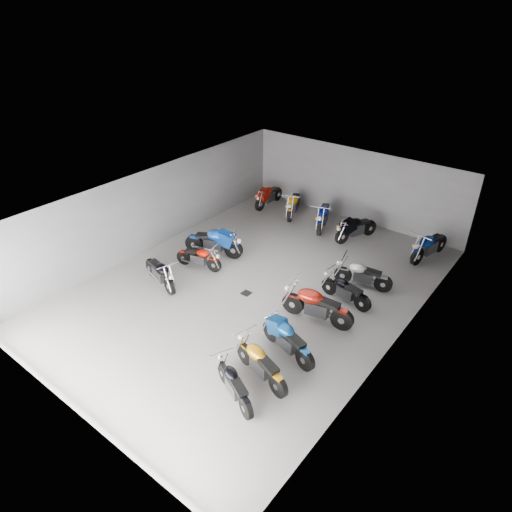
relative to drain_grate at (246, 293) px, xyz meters
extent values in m
plane|color=gray|center=(0.00, 0.50, -0.01)|extent=(14.00, 14.00, 0.00)
cube|color=slate|center=(0.00, 7.50, 1.59)|extent=(10.00, 0.10, 3.20)
cube|color=slate|center=(-5.00, 0.50, 1.59)|extent=(0.10, 14.00, 3.20)
cube|color=slate|center=(5.00, 0.50, 1.59)|extent=(0.10, 14.00, 3.20)
cube|color=black|center=(0.00, 0.50, 3.21)|extent=(10.00, 14.00, 0.04)
cube|color=black|center=(0.00, 0.00, 0.00)|extent=(0.32, 0.32, 0.01)
cylinder|color=black|center=(-2.02, -1.61, 0.31)|extent=(0.65, 0.30, 0.64)
cylinder|color=black|center=(-3.41, -1.21, 0.31)|extent=(0.65, 0.32, 0.64)
cube|color=#2D2D30|center=(-2.71, -1.41, 0.41)|extent=(0.70, 0.46, 0.40)
ellipsoid|color=black|center=(-2.50, -1.47, 0.73)|extent=(0.76, 0.57, 0.36)
cube|color=black|center=(-3.02, -1.32, 0.69)|extent=(0.66, 0.43, 0.18)
cylinder|color=black|center=(-1.80, 0.36, 0.28)|extent=(0.58, 0.24, 0.57)
cylinder|color=black|center=(-3.05, 0.06, 0.28)|extent=(0.58, 0.26, 0.57)
cube|color=#2D2D30|center=(-2.43, 0.21, 0.37)|extent=(0.62, 0.39, 0.36)
ellipsoid|color=#A41002|center=(-2.24, 0.26, 0.65)|extent=(0.67, 0.49, 0.32)
cube|color=black|center=(-2.70, 0.14, 0.62)|extent=(0.58, 0.37, 0.16)
cylinder|color=black|center=(-1.87, 1.54, 0.35)|extent=(0.73, 0.39, 0.72)
cylinder|color=black|center=(-3.40, 0.97, 0.35)|extent=(0.74, 0.41, 0.72)
cube|color=#2D2D30|center=(-2.64, 1.26, 0.47)|extent=(0.80, 0.57, 0.45)
ellipsoid|color=#1244A5|center=(-2.40, 1.34, 0.83)|extent=(0.88, 0.69, 0.41)
cube|color=black|center=(-2.98, 1.13, 0.78)|extent=(0.75, 0.53, 0.21)
cylinder|color=black|center=(2.08, -3.48, 0.28)|extent=(0.57, 0.34, 0.57)
cylinder|color=black|center=(3.26, -4.02, 0.28)|extent=(0.58, 0.36, 0.57)
cube|color=#2D2D30|center=(2.67, -3.75, 0.37)|extent=(0.64, 0.48, 0.36)
ellipsoid|color=black|center=(2.49, -3.67, 0.66)|extent=(0.70, 0.58, 0.32)
cube|color=black|center=(2.93, -3.87, 0.62)|extent=(0.60, 0.45, 0.16)
cylinder|color=black|center=(2.08, -2.61, 0.31)|extent=(0.65, 0.30, 0.64)
cylinder|color=black|center=(3.47, -3.00, 0.31)|extent=(0.66, 0.32, 0.64)
cube|color=#2D2D30|center=(2.78, -2.80, 0.41)|extent=(0.71, 0.46, 0.40)
ellipsoid|color=orange|center=(2.57, -2.74, 0.73)|extent=(0.76, 0.57, 0.36)
cube|color=black|center=(3.08, -2.89, 0.69)|extent=(0.66, 0.43, 0.18)
cylinder|color=black|center=(2.08, -1.39, 0.32)|extent=(0.66, 0.30, 0.65)
cylinder|color=black|center=(3.50, -1.79, 0.32)|extent=(0.67, 0.32, 0.65)
cube|color=#2D2D30|center=(2.79, -1.59, 0.42)|extent=(0.72, 0.47, 0.41)
ellipsoid|color=navy|center=(2.57, -1.53, 0.75)|extent=(0.78, 0.58, 0.37)
cube|color=black|center=(3.10, -1.68, 0.71)|extent=(0.67, 0.44, 0.19)
cylinder|color=black|center=(1.85, 0.08, 0.35)|extent=(0.73, 0.25, 0.72)
cylinder|color=black|center=(3.46, 0.33, 0.35)|extent=(0.74, 0.28, 0.72)
cube|color=#2D2D30|center=(2.66, 0.20, 0.47)|extent=(0.77, 0.44, 0.45)
ellipsoid|color=maroon|center=(2.41, 0.17, 0.83)|extent=(0.82, 0.56, 0.41)
cube|color=black|center=(3.01, 0.26, 0.78)|extent=(0.73, 0.42, 0.20)
cylinder|color=black|center=(2.23, 1.71, 0.29)|extent=(0.60, 0.19, 0.59)
cylinder|color=black|center=(3.54, 1.54, 0.29)|extent=(0.60, 0.21, 0.59)
cube|color=#2D2D30|center=(2.88, 1.63, 0.38)|extent=(0.62, 0.35, 0.37)
ellipsoid|color=black|center=(2.68, 1.66, 0.67)|extent=(0.66, 0.44, 0.33)
cube|color=black|center=(3.17, 1.59, 0.63)|extent=(0.59, 0.33, 0.17)
cylinder|color=black|center=(2.24, 2.62, 0.30)|extent=(0.63, 0.28, 0.62)
cylinder|color=black|center=(3.60, 2.97, 0.30)|extent=(0.63, 0.29, 0.62)
cube|color=#2D2D30|center=(2.92, 2.79, 0.40)|extent=(0.68, 0.44, 0.39)
ellipsoid|color=#99999D|center=(2.71, 2.74, 0.71)|extent=(0.73, 0.54, 0.35)
cube|color=black|center=(3.22, 2.87, 0.67)|extent=(0.64, 0.41, 0.18)
cylinder|color=black|center=(-3.73, 5.61, 0.32)|extent=(0.16, 0.65, 0.64)
cylinder|color=black|center=(-3.79, 7.06, 0.32)|extent=(0.18, 0.65, 0.64)
cube|color=#2D2D30|center=(-3.76, 6.33, 0.42)|extent=(0.33, 0.67, 0.40)
ellipsoid|color=#99140A|center=(-3.75, 6.11, 0.74)|extent=(0.43, 0.70, 0.36)
cube|color=black|center=(-3.77, 6.66, 0.70)|extent=(0.31, 0.62, 0.18)
cylinder|color=black|center=(-1.97, 5.50, 0.34)|extent=(0.39, 0.69, 0.69)
cylinder|color=black|center=(-2.57, 6.94, 0.34)|extent=(0.41, 0.70, 0.69)
cube|color=#2D2D30|center=(-2.27, 6.22, 0.44)|extent=(0.56, 0.77, 0.43)
ellipsoid|color=orange|center=(-2.18, 6.00, 0.79)|extent=(0.68, 0.84, 0.39)
cube|color=black|center=(-2.40, 6.53, 0.75)|extent=(0.53, 0.72, 0.20)
cylinder|color=black|center=(-0.27, 5.21, 0.35)|extent=(0.39, 0.71, 0.71)
cylinder|color=black|center=(-0.85, 6.71, 0.35)|extent=(0.41, 0.72, 0.71)
cube|color=#2D2D30|center=(-0.56, 5.96, 0.46)|extent=(0.57, 0.79, 0.44)
ellipsoid|color=#040D69|center=(-0.47, 5.73, 0.82)|extent=(0.69, 0.86, 0.40)
cube|color=black|center=(-0.69, 6.29, 0.77)|extent=(0.53, 0.74, 0.20)
cylinder|color=black|center=(0.83, 5.12, 0.32)|extent=(0.36, 0.66, 0.65)
cylinder|color=black|center=(1.36, 6.50, 0.32)|extent=(0.38, 0.66, 0.65)
cube|color=#2D2D30|center=(1.10, 5.81, 0.42)|extent=(0.52, 0.73, 0.41)
ellipsoid|color=black|center=(1.02, 5.60, 0.75)|extent=(0.63, 0.79, 0.37)
cube|color=black|center=(1.21, 6.11, 0.71)|extent=(0.49, 0.68, 0.19)
cylinder|color=black|center=(3.83, 5.39, 0.34)|extent=(0.28, 0.70, 0.69)
cylinder|color=black|center=(4.17, 6.91, 0.34)|extent=(0.31, 0.71, 0.69)
cube|color=#2D2D30|center=(4.00, 6.15, 0.45)|extent=(0.46, 0.75, 0.43)
ellipsoid|color=navy|center=(3.95, 5.92, 0.79)|extent=(0.58, 0.81, 0.39)
cube|color=black|center=(4.07, 6.49, 0.75)|extent=(0.43, 0.70, 0.20)
camera|label=1|loc=(8.11, -9.85, 8.97)|focal=32.00mm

